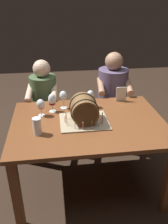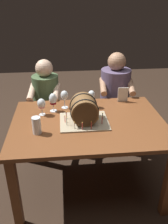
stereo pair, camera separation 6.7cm
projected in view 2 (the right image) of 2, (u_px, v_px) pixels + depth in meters
The scene contains 11 objects.
ground_plane at pixel (88, 183), 2.49m from camera, with size 8.00×8.00×0.00m, color #332319.
dining_table at pixel (88, 131), 2.20m from camera, with size 1.39×1.00×0.74m.
barrel_cake at pixel (84, 110), 2.10m from camera, with size 0.43×0.36×0.25m.
wine_glass_white at pixel (91, 96), 2.37m from camera, with size 0.07×0.07×0.18m.
wine_glass_red at pixel (53, 100), 2.29m from camera, with size 0.07×0.07×0.19m.
wine_glass_rose at pixel (41, 104), 2.22m from camera, with size 0.08×0.08×0.17m.
wine_glass_empty at pixel (64, 96), 2.35m from camera, with size 0.07×0.07×0.18m.
beer_pint at pixel (37, 126), 1.94m from camera, with size 0.07×0.07×0.15m.
menu_card at pixel (123, 95), 2.51m from camera, with size 0.11×0.01×0.16m, color silver.
person_seated_left at pixel (47, 110), 2.91m from camera, with size 0.37×0.47×1.12m.
person_seated_right at pixel (114, 103), 2.96m from camera, with size 0.42×0.50×1.18m.
Camera 2 is at (-0.23, -1.88, 1.78)m, focal length 38.11 mm.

